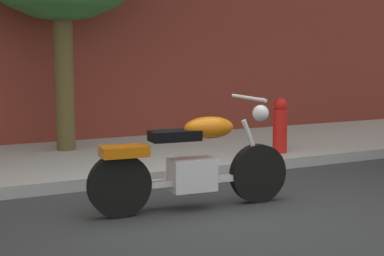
% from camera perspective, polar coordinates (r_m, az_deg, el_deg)
% --- Properties ---
extents(ground_plane, '(60.00, 60.00, 0.00)m').
position_cam_1_polar(ground_plane, '(5.65, 3.24, -8.40)').
color(ground_plane, '#303335').
extents(sidewalk, '(20.75, 2.86, 0.14)m').
position_cam_1_polar(sidewalk, '(8.24, -7.00, -2.89)').
color(sidewalk, '#A6A6A6').
rests_on(sidewalk, ground).
extents(motorcycle, '(2.07, 0.70, 1.10)m').
position_cam_1_polar(motorcycle, '(5.71, -0.03, -3.53)').
color(motorcycle, black).
rests_on(motorcycle, ground).
extents(fire_hydrant, '(0.20, 0.20, 0.91)m').
position_cam_1_polar(fire_hydrant, '(8.23, 8.61, -0.21)').
color(fire_hydrant, red).
rests_on(fire_hydrant, ground).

